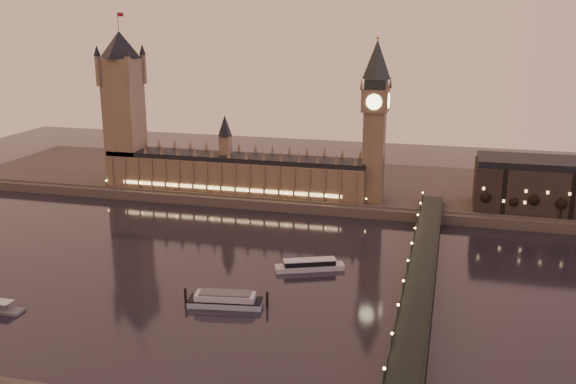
# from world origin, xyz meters

# --- Properties ---
(ground) EXTENTS (700.00, 700.00, 0.00)m
(ground) POSITION_xyz_m (0.00, 0.00, 0.00)
(ground) COLOR black
(ground) RESTS_ON ground
(far_embankment) EXTENTS (560.00, 130.00, 6.00)m
(far_embankment) POSITION_xyz_m (30.00, 165.00, 3.00)
(far_embankment) COLOR #423D35
(far_embankment) RESTS_ON ground
(palace_of_westminster) EXTENTS (180.00, 26.62, 52.00)m
(palace_of_westminster) POSITION_xyz_m (-40.12, 120.99, 21.71)
(palace_of_westminster) COLOR brown
(palace_of_westminster) RESTS_ON ground
(victoria_tower) EXTENTS (31.68, 31.68, 118.00)m
(victoria_tower) POSITION_xyz_m (-120.00, 121.00, 65.79)
(victoria_tower) COLOR brown
(victoria_tower) RESTS_ON ground
(big_ben) EXTENTS (17.68, 17.68, 104.00)m
(big_ben) POSITION_xyz_m (53.99, 120.99, 63.95)
(big_ben) COLOR brown
(big_ben) RESTS_ON ground
(westminster_bridge) EXTENTS (13.20, 260.00, 15.30)m
(westminster_bridge) POSITION_xyz_m (91.61, 0.00, 5.52)
(westminster_bridge) COLOR black
(westminster_bridge) RESTS_ON ground
(bare_tree_0) EXTENTS (6.09, 6.09, 12.38)m
(bare_tree_0) POSITION_xyz_m (123.96, 109.00, 15.24)
(bare_tree_0) COLOR black
(bare_tree_0) RESTS_ON ground
(bare_tree_1) EXTENTS (6.09, 6.09, 12.38)m
(bare_tree_1) POSITION_xyz_m (138.00, 109.00, 15.24)
(bare_tree_1) COLOR black
(bare_tree_1) RESTS_ON ground
(bare_tree_2) EXTENTS (6.09, 6.09, 12.38)m
(bare_tree_2) POSITION_xyz_m (152.03, 109.00, 15.24)
(bare_tree_2) COLOR black
(bare_tree_2) RESTS_ON ground
(bare_tree_3) EXTENTS (6.09, 6.09, 12.38)m
(bare_tree_3) POSITION_xyz_m (166.06, 109.00, 15.24)
(bare_tree_3) COLOR black
(bare_tree_3) RESTS_ON ground
(cruise_boat_a) EXTENTS (34.39, 19.90, 5.46)m
(cruise_boat_a) POSITION_xyz_m (37.60, 10.67, 2.41)
(cruise_boat_a) COLOR silver
(cruise_boat_a) RESTS_ON ground
(moored_barge) EXTENTS (36.83, 13.78, 6.83)m
(moored_barge) POSITION_xyz_m (11.22, -38.66, 2.88)
(moored_barge) COLOR #99B4C3
(moored_barge) RESTS_ON ground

